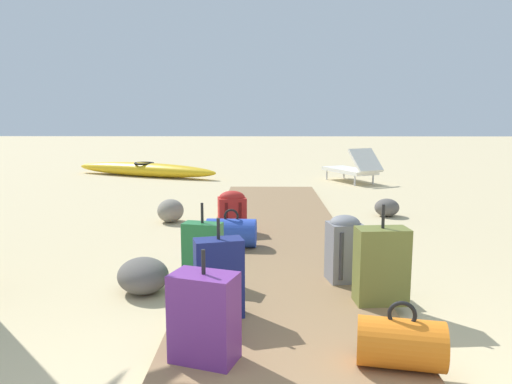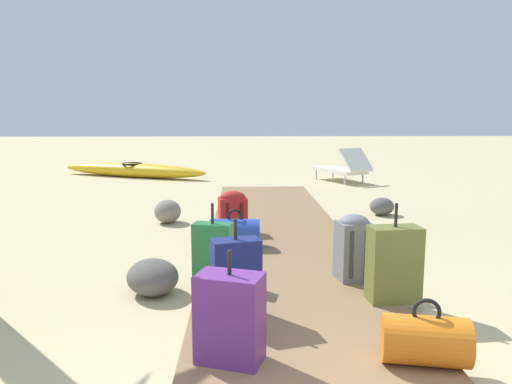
% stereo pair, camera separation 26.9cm
% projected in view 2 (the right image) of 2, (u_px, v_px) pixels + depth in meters
% --- Properties ---
extents(ground_plane, '(60.00, 60.00, 0.00)m').
position_uv_depth(ground_plane, '(284.00, 263.00, 5.08)').
color(ground_plane, '#CCB789').
extents(boardwalk, '(1.63, 8.18, 0.08)m').
position_uv_depth(boardwalk, '(278.00, 239.00, 5.88)').
color(boardwalk, olive).
rests_on(boardwalk, ground).
extents(suitcase_green, '(0.36, 0.24, 0.69)m').
position_uv_depth(suitcase_green, '(213.00, 253.00, 4.22)').
color(suitcase_green, '#237538').
rests_on(suitcase_green, boardwalk).
extents(suitcase_navy, '(0.37, 0.26, 0.72)m').
position_uv_depth(suitcase_navy, '(236.00, 278.00, 3.50)').
color(suitcase_navy, navy).
rests_on(suitcase_navy, boardwalk).
extents(suitcase_purple, '(0.43, 0.34, 0.67)m').
position_uv_depth(suitcase_purple, '(230.00, 318.00, 2.86)').
color(suitcase_purple, '#6B2D84').
rests_on(suitcase_purple, boardwalk).
extents(backpack_red, '(0.37, 0.30, 0.51)m').
position_uv_depth(backpack_red, '(233.00, 211.00, 6.04)').
color(backpack_red, red).
rests_on(backpack_red, boardwalk).
extents(duffel_bag_orange, '(0.53, 0.38, 0.40)m').
position_uv_depth(duffel_bag_orange, '(425.00, 340.00, 2.85)').
color(duffel_bag_orange, orange).
rests_on(duffel_bag_orange, boardwalk).
extents(suitcase_olive, '(0.41, 0.25, 0.77)m').
position_uv_depth(suitcase_olive, '(394.00, 264.00, 3.80)').
color(suitcase_olive, olive).
rests_on(suitcase_olive, boardwalk).
extents(duffel_bag_blue, '(0.55, 0.34, 0.42)m').
position_uv_depth(duffel_bag_blue, '(235.00, 233.00, 5.37)').
color(duffel_bag_blue, '#2847B7').
rests_on(duffel_bag_blue, boardwalk).
extents(backpack_grey, '(0.31, 0.30, 0.58)m').
position_uv_depth(backpack_grey, '(353.00, 245.00, 4.30)').
color(backpack_grey, slate).
rests_on(backpack_grey, boardwalk).
extents(lounge_chair, '(1.20, 1.66, 0.78)m').
position_uv_depth(lounge_chair, '(343.00, 168.00, 11.12)').
color(lounge_chair, white).
rests_on(lounge_chair, ground).
extents(kayak, '(3.92, 2.07, 0.35)m').
position_uv_depth(kayak, '(132.00, 170.00, 12.07)').
color(kayak, gold).
rests_on(kayak, ground).
extents(rock_left_far, '(0.39, 0.45, 0.33)m').
position_uv_depth(rock_left_far, '(168.00, 211.00, 6.95)').
color(rock_left_far, gray).
rests_on(rock_left_far, ground).
extents(rock_right_near, '(0.51, 0.50, 0.26)m').
position_uv_depth(rock_right_near, '(382.00, 206.00, 7.49)').
color(rock_right_near, '#5B5651').
rests_on(rock_right_near, ground).
extents(rock_left_mid, '(0.58, 0.63, 0.29)m').
position_uv_depth(rock_left_mid, '(153.00, 277.00, 4.19)').
color(rock_left_mid, '#5B5651').
rests_on(rock_left_mid, ground).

